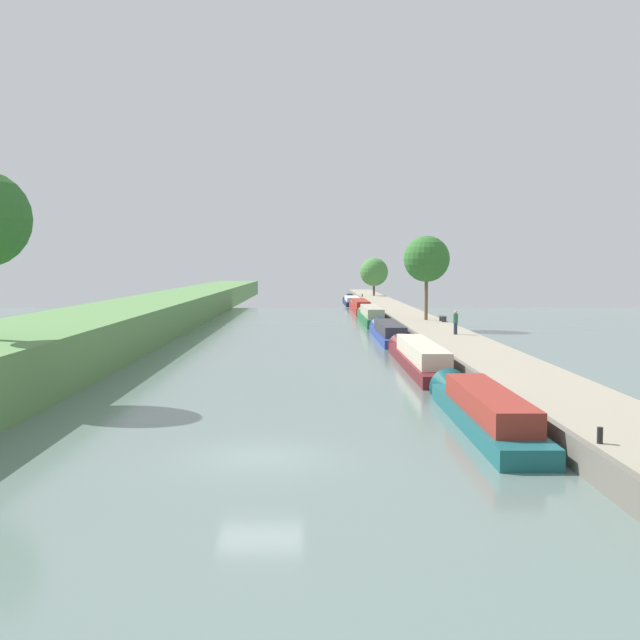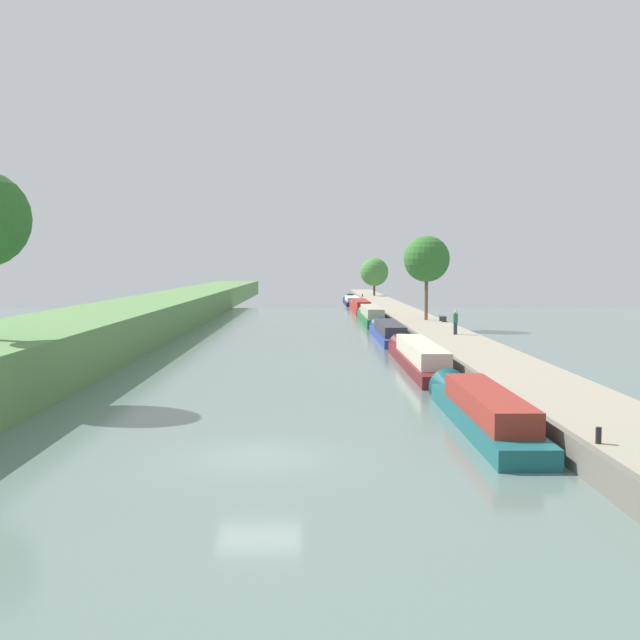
{
  "view_description": "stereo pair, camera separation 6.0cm",
  "coord_description": "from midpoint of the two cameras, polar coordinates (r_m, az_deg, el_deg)",
  "views": [
    {
      "loc": [
        1.51,
        -22.57,
        5.7
      ],
      "look_at": [
        2.28,
        43.23,
        1.0
      ],
      "focal_mm": 43.19,
      "sensor_mm": 36.0,
      "label": 1
    },
    {
      "loc": [
        1.57,
        -22.58,
        5.7
      ],
      "look_at": [
        2.28,
        43.23,
        1.0
      ],
      "focal_mm": 43.19,
      "sensor_mm": 36.0,
      "label": 2
    }
  ],
  "objects": [
    {
      "name": "right_towpath",
      "position": [
        25.09,
        22.11,
        -8.33
      ],
      "size": [
        4.22,
        260.0,
        0.88
      ],
      "color": "#9E937F",
      "rests_on": "ground_plane"
    },
    {
      "name": "mooring_bollard_near",
      "position": [
        22.35,
        19.96,
        -8.04
      ],
      "size": [
        0.16,
        0.16,
        0.45
      ],
      "color": "black",
      "rests_on": "right_towpath"
    },
    {
      "name": "stone_quay",
      "position": [
        24.32,
        17.19,
        -8.54
      ],
      "size": [
        0.25,
        260.0,
        0.93
      ],
      "color": "#6B665B",
      "rests_on": "ground_plane"
    },
    {
      "name": "person_walking",
      "position": [
        54.38,
        9.98,
        -0.14
      ],
      "size": [
        0.34,
        0.34,
        1.66
      ],
      "color": "#282D42",
      "rests_on": "right_towpath"
    },
    {
      "name": "tree_rightbank_midnear",
      "position": [
        68.38,
        7.88,
        4.5
      ],
      "size": [
        4.07,
        4.07,
        7.41
      ],
      "color": "brown",
      "rests_on": "right_towpath"
    },
    {
      "name": "narrowboat_red",
      "position": [
        94.73,
        2.97,
        1.01
      ],
      "size": [
        1.92,
        17.04,
        2.02
      ],
      "color": "maroon",
      "rests_on": "ground_plane"
    },
    {
      "name": "ground_plane",
      "position": [
        23.33,
        -4.5,
        -10.07
      ],
      "size": [
        160.0,
        160.0,
        0.0
      ],
      "primitive_type": "plane",
      "color": "slate"
    },
    {
      "name": "narrowboat_navy",
      "position": [
        111.42,
        2.33,
        1.4
      ],
      "size": [
        2.19,
        14.16,
        2.08
      ],
      "color": "#141E42",
      "rests_on": "ground_plane"
    },
    {
      "name": "park_bench",
      "position": [
        66.68,
        9.06,
        0.19
      ],
      "size": [
        0.44,
        1.5,
        0.47
      ],
      "color": "#333338",
      "rests_on": "right_towpath"
    },
    {
      "name": "mooring_bollard_far",
      "position": [
        117.65,
        3.13,
        1.84
      ],
      "size": [
        0.16,
        0.16,
        0.45
      ],
      "color": "black",
      "rests_on": "right_towpath"
    },
    {
      "name": "narrowboat_green",
      "position": [
        76.51,
        3.76,
        0.32
      ],
      "size": [
        1.87,
        16.29,
        2.15
      ],
      "color": "#1E6033",
      "rests_on": "ground_plane"
    },
    {
      "name": "narrowboat_maroon",
      "position": [
        43.5,
        7.25,
        -2.67
      ],
      "size": [
        1.85,
        16.39,
        2.06
      ],
      "color": "maroon",
      "rests_on": "ground_plane"
    },
    {
      "name": "narrowboat_blue",
      "position": [
        59.66,
        5.01,
        -0.88
      ],
      "size": [
        1.9,
        14.69,
        1.97
      ],
      "color": "#283D93",
      "rests_on": "ground_plane"
    },
    {
      "name": "narrowboat_teal",
      "position": [
        28.28,
        11.77,
        -6.44
      ],
      "size": [
        1.81,
        12.92,
        1.97
      ],
      "color": "#195B60",
      "rests_on": "ground_plane"
    },
    {
      "name": "tree_rightbank_midfar",
      "position": [
        121.86,
        4.01,
        3.57
      ],
      "size": [
        4.45,
        4.45,
        5.98
      ],
      "color": "#4C3828",
      "rests_on": "right_towpath"
    }
  ]
}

